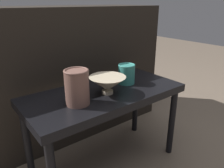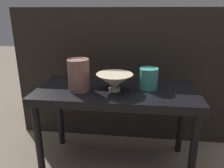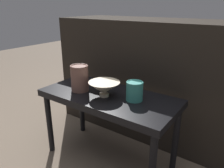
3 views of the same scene
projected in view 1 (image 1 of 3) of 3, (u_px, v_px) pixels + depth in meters
name	position (u px, v px, depth m)	size (l,w,h in m)	color
ground_plane	(106.00, 163.00, 1.27)	(8.00, 8.00, 0.00)	#6B5B4C
table	(105.00, 101.00, 1.13)	(0.81, 0.38, 0.45)	black
couch_backdrop	(60.00, 71.00, 1.51)	(1.38, 0.50, 0.85)	black
bowl	(107.00, 84.00, 1.06)	(0.18, 0.18, 0.09)	#C1B293
vase_textured_left	(77.00, 87.00, 0.94)	(0.11, 0.11, 0.16)	brown
vase_colorful_right	(126.00, 74.00, 1.20)	(0.09, 0.09, 0.11)	teal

